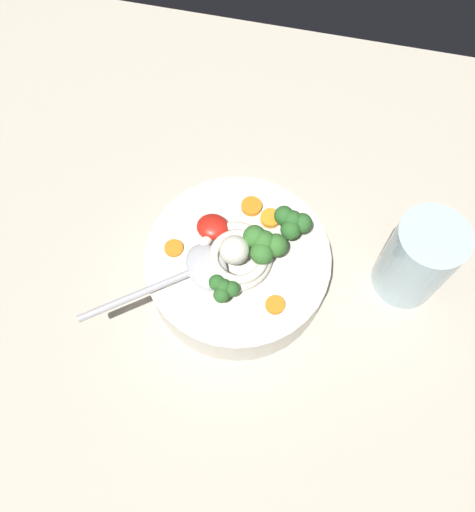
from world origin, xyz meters
TOP-DOWN VIEW (x-y plane):
  - table_slab at (0.00, 0.00)cm, footprint 91.44×91.44cm
  - soup_bowl at (3.53, 2.42)cm, footprint 21.61×21.61cm
  - noodle_pile at (3.41, 1.99)cm, footprint 9.60×9.42cm
  - soup_spoon at (-0.59, -0.70)cm, footprint 15.77×13.09cm
  - chili_sauce_dollop at (-0.33, 5.03)cm, footprint 3.76×3.39cm
  - broccoli_floret_right at (8.90, 6.89)cm, footprint 4.48×3.86cm
  - broccoli_floret_front at (6.34, 3.32)cm, footprint 5.11×4.40cm
  - broccoli_floret_left at (3.05, -2.43)cm, footprint 3.53×3.04cm
  - carrot_slice_beside_noodles at (6.29, 7.85)cm, footprint 2.37×2.37cm
  - carrot_slice_extra_a at (-3.82, 1.70)cm, footprint 2.16×2.16cm
  - carrot_slice_near_spoon at (8.86, -2.54)cm, footprint 2.15×2.15cm
  - carrot_slice_beside_chili at (3.78, 9.00)cm, footprint 2.47×2.47cm
  - drinking_glass at (23.70, 6.39)cm, footprint 7.79×7.79cm

SIDE VIEW (x-z plane):
  - table_slab at x=0.00cm, z-range 0.00..2.88cm
  - soup_bowl at x=3.53cm, z-range 2.97..8.93cm
  - drinking_glass at x=23.70cm, z-range 2.88..15.19cm
  - carrot_slice_extra_a at x=-3.82cm, z-range 8.83..9.26cm
  - carrot_slice_near_spoon at x=8.86cm, z-range 8.83..9.36cm
  - carrot_slice_beside_chili at x=3.78cm, z-range 8.83..9.47cm
  - carrot_slice_beside_noodles at x=6.29cm, z-range 8.83..9.61cm
  - soup_spoon at x=-0.59cm, z-range 8.83..10.43cm
  - chili_sauce_dollop at x=-0.33cm, z-range 8.83..10.53cm
  - noodle_pile at x=3.41cm, z-range 8.11..11.97cm
  - broccoli_floret_left at x=3.05cm, z-range 9.19..11.98cm
  - broccoli_floret_right at x=8.90cm, z-range 9.28..12.83cm
  - broccoli_floret_front at x=6.34cm, z-range 9.35..13.39cm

